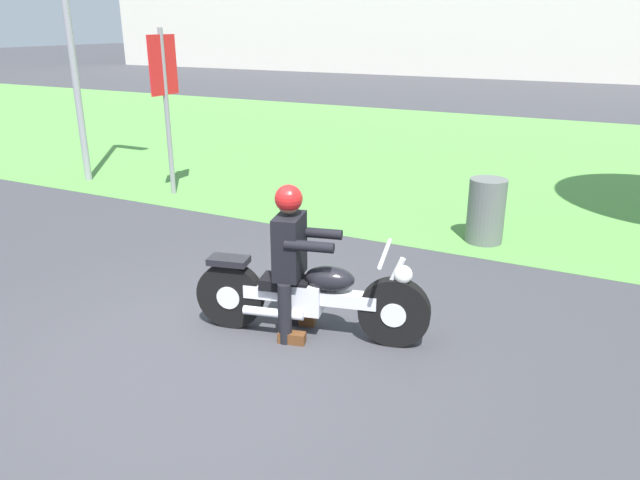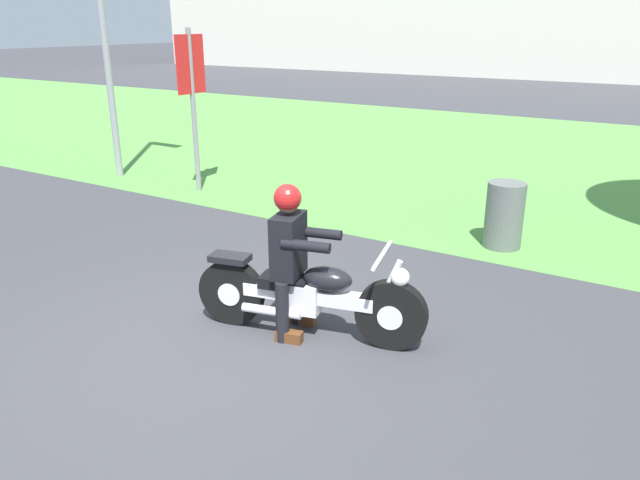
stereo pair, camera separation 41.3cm
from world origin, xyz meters
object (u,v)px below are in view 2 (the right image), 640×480
object	(u,v)px
motorcycle_lead	(309,296)
rider_lead	(290,249)
sign_banner	(192,86)
trash_can	(504,215)

from	to	relation	value
motorcycle_lead	rider_lead	bearing A→B (deg)	179.15
rider_lead	sign_banner	xyz separation A→B (m)	(-4.09, 3.27, 0.91)
trash_can	sign_banner	distance (m)	5.27
sign_banner	motorcycle_lead	bearing A→B (deg)	-37.25
sign_banner	trash_can	bearing A→B (deg)	-0.44
rider_lead	trash_can	distance (m)	3.41
sign_banner	rider_lead	bearing A→B (deg)	-38.66
motorcycle_lead	trash_can	size ratio (longest dim) A/B	2.53
motorcycle_lead	trash_can	bearing A→B (deg)	61.76
motorcycle_lead	sign_banner	distance (m)	5.51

